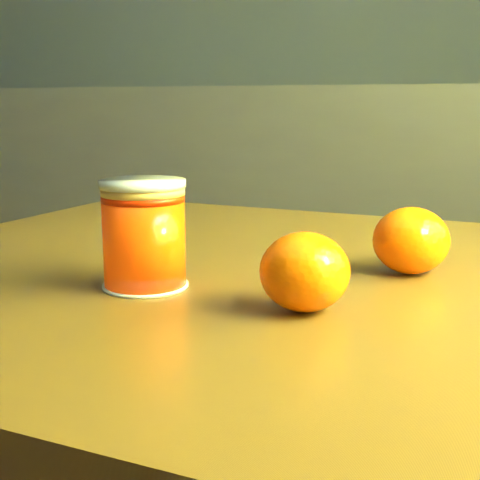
% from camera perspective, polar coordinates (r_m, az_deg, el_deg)
% --- Properties ---
extents(kitchen_counter, '(3.15, 0.60, 0.90)m').
position_cam_1_polar(kitchen_counter, '(2.32, -9.06, 1.41)').
color(kitchen_counter, '#444448').
rests_on(kitchen_counter, ground).
extents(table, '(0.98, 0.71, 0.71)m').
position_cam_1_polar(table, '(0.61, 9.44, -11.52)').
color(table, brown).
rests_on(table, ground).
extents(juice_glass, '(0.07, 0.07, 0.09)m').
position_cam_1_polar(juice_glass, '(0.54, -8.18, 0.43)').
color(juice_glass, '#FF4005').
rests_on(juice_glass, table).
extents(orange_front, '(0.08, 0.08, 0.06)m').
position_cam_1_polar(orange_front, '(0.48, 5.54, -2.71)').
color(orange_front, '#FF6505').
rests_on(orange_front, table).
extents(orange_back, '(0.08, 0.08, 0.06)m').
position_cam_1_polar(orange_back, '(0.60, 14.39, -0.04)').
color(orange_back, '#FF6505').
rests_on(orange_back, table).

